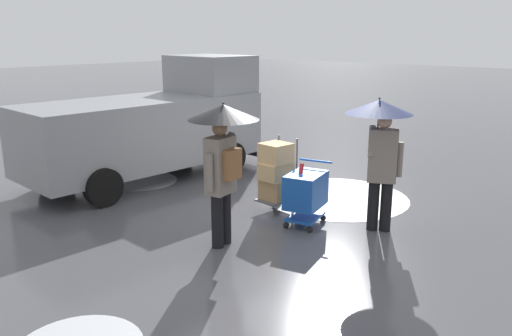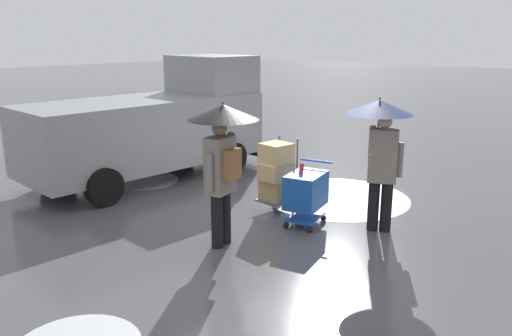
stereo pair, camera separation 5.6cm
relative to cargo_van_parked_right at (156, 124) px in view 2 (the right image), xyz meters
name	(u,v)px [view 2 (the right image)]	position (x,y,z in m)	size (l,w,h in m)	color
ground_plane	(266,215)	(-3.45, 0.28, -1.18)	(90.00, 90.00, 0.00)	#4C4C51
slush_patch_near_cluster	(337,197)	(-3.83, -1.39, -1.18)	(2.78, 2.78, 0.01)	#ADAFB5
slush_patch_mid_street	(142,180)	(-0.01, 0.45, -1.18)	(1.58, 1.58, 0.01)	#999BA0
cargo_van_parked_right	(156,124)	(0.00, 0.00, 0.00)	(2.33, 5.40, 2.60)	gray
shopping_cart_vendor	(306,192)	(-4.25, 0.20, -0.61)	(0.74, 0.93, 1.04)	#1951B2
hand_dolly_boxes	(276,172)	(-3.44, -0.01, -0.47)	(0.56, 0.74, 1.32)	#515156
pedestrian_pink_side	(381,135)	(-5.23, -0.38, 0.39)	(1.04, 1.04, 2.15)	black
pedestrian_black_side	(222,142)	(-3.83, 1.68, 0.39)	(1.04, 1.04, 2.15)	black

